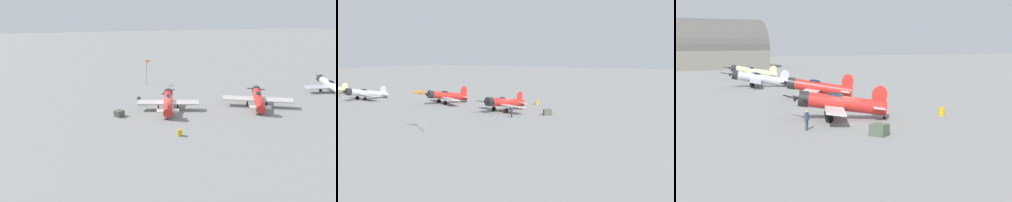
% 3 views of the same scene
% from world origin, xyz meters
% --- Properties ---
extents(ground_plane, '(400.00, 400.00, 0.00)m').
position_xyz_m(ground_plane, '(0.00, 0.00, 0.00)').
color(ground_plane, gray).
extents(airplane_foreground, '(10.15, 9.44, 3.34)m').
position_xyz_m(airplane_foreground, '(0.14, 0.46, 1.59)').
color(airplane_foreground, red).
rests_on(airplane_foreground, ground_plane).
extents(airplane_mid_apron, '(11.18, 9.26, 3.46)m').
position_xyz_m(airplane_mid_apron, '(15.21, -2.22, 1.59)').
color(airplane_mid_apron, red).
rests_on(airplane_mid_apron, ground_plane).
extents(airplane_far_line, '(10.45, 11.18, 3.04)m').
position_xyz_m(airplane_far_line, '(34.67, 1.82, 1.39)').
color(airplane_far_line, '#B7BABF').
rests_on(airplane_far_line, ground_plane).
extents(ground_crew_mechanic, '(0.52, 0.49, 1.74)m').
position_xyz_m(ground_crew_mechanic, '(-3.80, 4.83, 1.05)').
color(ground_crew_mechanic, '#384766').
rests_on(ground_crew_mechanic, ground_plane).
extents(equipment_crate, '(1.71, 1.68, 0.94)m').
position_xyz_m(equipment_crate, '(-7.93, 0.08, 0.47)').
color(equipment_crate, '#4C5647').
rests_on(equipment_crate, ground_plane).
extents(fuel_drum, '(0.66, 0.66, 0.85)m').
position_xyz_m(fuel_drum, '(-1.45, -9.99, 0.42)').
color(fuel_drum, gold).
rests_on(fuel_drum, ground_plane).
extents(windsock_mast, '(1.72, 1.31, 5.45)m').
position_xyz_m(windsock_mast, '(1.67, 19.94, 4.94)').
color(windsock_mast, gray).
rests_on(windsock_mast, ground_plane).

